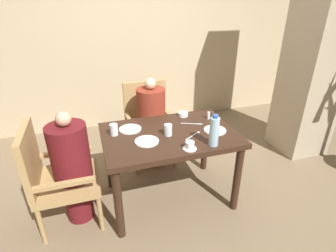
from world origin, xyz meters
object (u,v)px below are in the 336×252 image
object	(u,v)px
diner_in_far_chair	(152,122)
bowl_small	(183,114)
chair_far_side	(149,120)
plate_dessert_center	(215,130)
water_bottle	(214,131)
chair_left_side	(55,174)
teacup_with_saucer	(190,146)
plate_main_right	(130,129)
glass_tall_near	(168,130)
diner_in_left_chair	(73,167)
plate_main_left	(147,141)
glass_tall_mid	(114,130)

from	to	relation	value
diner_in_far_chair	bowl_small	xyz separation A→B (m)	(0.25, -0.35, 0.21)
diner_in_far_chair	chair_far_side	bearing A→B (deg)	90.00
plate_dessert_center	water_bottle	xyz separation A→B (m)	(-0.13, -0.23, 0.12)
chair_left_side	teacup_with_saucer	distance (m)	1.16
plate_main_right	chair_far_side	bearing A→B (deg)	63.07
plate_dessert_center	glass_tall_near	bearing A→B (deg)	173.19
chair_left_side	water_bottle	distance (m)	1.38
diner_in_left_chair	bowl_small	size ratio (longest dim) A/B	10.20
bowl_small	glass_tall_near	size ratio (longest dim) A/B	1.00
chair_far_side	glass_tall_near	size ratio (longest dim) A/B	9.08
plate_main_left	bowl_small	bearing A→B (deg)	40.59
plate_dessert_center	glass_tall_near	size ratio (longest dim) A/B	1.98
chair_far_side	glass_tall_mid	distance (m)	0.90
chair_left_side	water_bottle	world-z (taller)	water_bottle
plate_dessert_center	glass_tall_mid	xyz separation A→B (m)	(-0.89, 0.20, 0.05)
diner_in_left_chair	plate_dessert_center	bearing A→B (deg)	-4.07
plate_main_left	glass_tall_near	world-z (taller)	glass_tall_near
plate_main_right	glass_tall_near	bearing A→B (deg)	-34.70
plate_main_left	plate_main_right	xyz separation A→B (m)	(-0.09, 0.27, 0.00)
chair_far_side	diner_in_far_chair	bearing A→B (deg)	-90.00
diner_in_far_chair	glass_tall_mid	bearing A→B (deg)	-130.96
diner_in_far_chair	glass_tall_near	xyz separation A→B (m)	(-0.02, -0.71, 0.24)
plate_main_left	water_bottle	bearing A→B (deg)	-22.84
plate_dessert_center	water_bottle	size ratio (longest dim) A/B	0.75
chair_far_side	plate_main_left	bearing A→B (deg)	-104.35
diner_in_left_chair	chair_far_side	bearing A→B (deg)	43.33
glass_tall_near	chair_left_side	bearing A→B (deg)	177.76
diner_in_far_chair	glass_tall_mid	size ratio (longest dim) A/B	10.23
chair_far_side	glass_tall_near	distance (m)	0.90
plate_dessert_center	bowl_small	size ratio (longest dim) A/B	1.99
chair_left_side	water_bottle	xyz separation A→B (m)	(1.29, -0.32, 0.36)
plate_dessert_center	plate_main_left	bearing A→B (deg)	-179.13
chair_left_side	plate_main_right	world-z (taller)	chair_left_side
plate_main_left	glass_tall_mid	distance (m)	0.33
teacup_with_saucer	plate_main_left	bearing A→B (deg)	144.08
diner_in_far_chair	plate_dessert_center	size ratio (longest dim) A/B	5.17
glass_tall_mid	plate_main_right	bearing A→B (deg)	20.65
diner_in_far_chair	teacup_with_saucer	bearing A→B (deg)	-86.00
chair_left_side	plate_main_left	world-z (taller)	chair_left_side
bowl_small	glass_tall_near	world-z (taller)	glass_tall_near
plate_dessert_center	glass_tall_near	distance (m)	0.44
plate_main_left	plate_dessert_center	xyz separation A→B (m)	(0.65, 0.01, 0.00)
chair_left_side	plate_main_right	distance (m)	0.75
plate_main_left	chair_left_side	bearing A→B (deg)	172.63
bowl_small	diner_in_far_chair	bearing A→B (deg)	125.65
plate_main_right	teacup_with_saucer	size ratio (longest dim) A/B	1.82
diner_in_far_chair	plate_main_left	bearing A→B (deg)	-106.97
glass_tall_mid	teacup_with_saucer	bearing A→B (deg)	-38.27
plate_dessert_center	glass_tall_mid	distance (m)	0.92
chair_left_side	bowl_small	size ratio (longest dim) A/B	9.12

